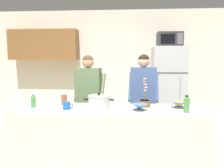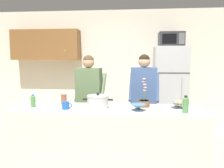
# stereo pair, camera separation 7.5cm
# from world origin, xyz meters

# --- Properties ---
(back_wall_unit) EXTENTS (6.00, 0.48, 2.60)m
(back_wall_unit) POSITION_xyz_m (-0.24, 2.27, 1.38)
(back_wall_unit) COLOR silver
(back_wall_unit) RESTS_ON ground
(kitchen_island) EXTENTS (2.39, 0.68, 0.92)m
(kitchen_island) POSITION_xyz_m (0.00, 0.00, 0.46)
(kitchen_island) COLOR silver
(kitchen_island) RESTS_ON ground
(refrigerator) EXTENTS (0.64, 0.68, 1.78)m
(refrigerator) POSITION_xyz_m (1.04, 1.85, 0.89)
(refrigerator) COLOR #B7BABF
(refrigerator) RESTS_ON ground
(microwave) EXTENTS (0.48, 0.37, 0.28)m
(microwave) POSITION_xyz_m (1.04, 1.83, 1.92)
(microwave) COLOR #2D2D30
(microwave) RESTS_ON refrigerator
(person_near_pot) EXTENTS (0.52, 0.44, 1.60)m
(person_near_pot) POSITION_xyz_m (-0.41, 0.83, 1.00)
(person_near_pot) COLOR #726656
(person_near_pot) RESTS_ON ground
(person_by_sink) EXTENTS (0.51, 0.43, 1.62)m
(person_by_sink) POSITION_xyz_m (0.49, 0.89, 1.00)
(person_by_sink) COLOR #33384C
(person_by_sink) RESTS_ON ground
(cooking_pot) EXTENTS (0.38, 0.27, 0.20)m
(cooking_pot) POSITION_xyz_m (-0.12, -0.01, 1.00)
(cooking_pot) COLOR silver
(cooking_pot) RESTS_ON kitchen_island
(coffee_mug) EXTENTS (0.13, 0.09, 0.10)m
(coffee_mug) POSITION_xyz_m (-0.51, -0.10, 0.97)
(coffee_mug) COLOR #1E59B2
(coffee_mug) RESTS_ON kitchen_island
(bread_bowl) EXTENTS (0.20, 0.20, 0.10)m
(bread_bowl) POSITION_xyz_m (0.89, 0.09, 0.97)
(bread_bowl) COLOR #4C7299
(bread_bowl) RESTS_ON kitchen_island
(empty_bowl) EXTENTS (0.20, 0.20, 0.08)m
(empty_bowl) POSITION_xyz_m (0.38, -0.10, 0.97)
(empty_bowl) COLOR #4C7299
(empty_bowl) RESTS_ON kitchen_island
(bottle_near_edge) EXTENTS (0.08, 0.08, 0.17)m
(bottle_near_edge) POSITION_xyz_m (-0.62, 0.18, 1.00)
(bottle_near_edge) COLOR brown
(bottle_near_edge) RESTS_ON kitchen_island
(bottle_mid_counter) EXTENTS (0.07, 0.07, 0.20)m
(bottle_mid_counter) POSITION_xyz_m (0.92, -0.16, 1.02)
(bottle_mid_counter) COLOR #4C8C4C
(bottle_mid_counter) RESTS_ON kitchen_island
(bottle_far_corner) EXTENTS (0.06, 0.06, 0.17)m
(bottle_far_corner) POSITION_xyz_m (-0.97, -0.02, 1.00)
(bottle_far_corner) COLOR #4C8C4C
(bottle_far_corner) RESTS_ON kitchen_island
(potted_orchid) EXTENTS (0.15, 0.15, 0.38)m
(potted_orchid) POSITION_xyz_m (0.46, 0.14, 0.98)
(potted_orchid) COLOR brown
(potted_orchid) RESTS_ON kitchen_island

